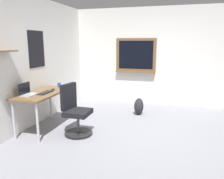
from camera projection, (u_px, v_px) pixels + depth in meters
ground_plane at (150, 140)px, 3.95m from camera, size 5.20×5.20×0.00m
wall_back at (26, 63)px, 4.35m from camera, size 5.00×0.30×2.60m
wall_right at (162, 57)px, 5.98m from camera, size 0.22×5.00×2.60m
desk at (44, 96)px, 4.34m from camera, size 1.31×0.60×0.74m
office_chair at (75, 113)px, 4.13m from camera, size 0.52×0.53×0.95m
laptop at (27, 92)px, 4.08m from camera, size 0.31×0.21×0.23m
keyboard at (45, 93)px, 4.24m from camera, size 0.37×0.13×0.02m
computer_mouse at (53, 89)px, 4.50m from camera, size 0.10×0.06×0.03m
coffee_mug at (59, 85)px, 4.83m from camera, size 0.08×0.08×0.09m
backpack at (139, 106)px, 5.32m from camera, size 0.32×0.22×0.39m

